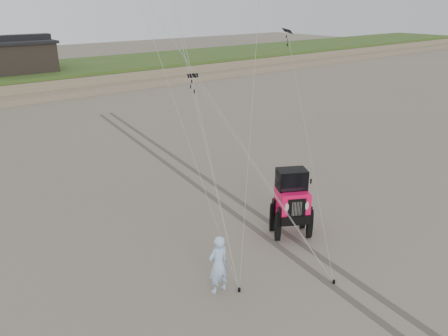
{
  "coord_description": "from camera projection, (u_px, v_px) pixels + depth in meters",
  "views": [
    {
      "loc": [
        -9.15,
        -8.03,
        8.04
      ],
      "look_at": [
        -0.3,
        3.0,
        2.6
      ],
      "focal_mm": 35.0,
      "sensor_mm": 36.0,
      "label": 1
    }
  ],
  "objects": [
    {
      "name": "man",
      "position": [
        218.0,
        264.0,
        12.59
      ],
      "size": [
        0.68,
        0.45,
        1.83
      ],
      "primitive_type": "imported",
      "rotation": [
        0.0,
        0.0,
        3.12
      ],
      "color": "#91B7E1",
      "rests_on": "ground"
    },
    {
      "name": "stake_main",
      "position": [
        239.0,
        290.0,
        12.87
      ],
      "size": [
        0.08,
        0.08,
        0.12
      ],
      "primitive_type": "cylinder",
      "color": "black",
      "rests_on": "ground"
    },
    {
      "name": "tire_tracks",
      "position": [
        196.0,
        178.0,
        21.07
      ],
      "size": [
        5.22,
        29.74,
        0.01
      ],
      "color": "#4C443D",
      "rests_on": "ground"
    },
    {
      "name": "jeep",
      "position": [
        292.0,
        210.0,
        15.67
      ],
      "size": [
        4.62,
        5.8,
        1.99
      ],
      "primitive_type": null,
      "rotation": [
        0.0,
        0.0,
        -0.51
      ],
      "color": "#FF0E51",
      "rests_on": "ground"
    },
    {
      "name": "cabin",
      "position": [
        17.0,
        55.0,
        41.01
      ],
      "size": [
        6.4,
        5.4,
        3.35
      ],
      "color": "black",
      "rests_on": "dune_ridge"
    },
    {
      "name": "stake_aux",
      "position": [
        334.0,
        282.0,
        13.23
      ],
      "size": [
        0.08,
        0.08,
        0.12
      ],
      "primitive_type": "cylinder",
      "color": "black",
      "rests_on": "ground"
    },
    {
      "name": "ground",
      "position": [
        289.0,
        267.0,
        14.08
      ],
      "size": [
        160.0,
        160.0,
        0.0
      ],
      "primitive_type": "plane",
      "color": "#6B6054",
      "rests_on": "ground"
    }
  ]
}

